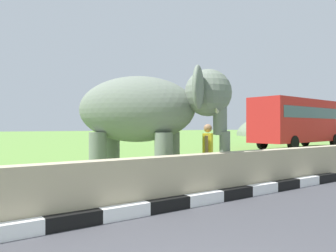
% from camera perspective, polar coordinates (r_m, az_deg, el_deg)
% --- Properties ---
extents(striped_curb, '(16.20, 0.20, 0.24)m').
position_cam_1_polar(striped_curb, '(5.36, -20.94, -15.98)').
color(striped_curb, white).
rests_on(striped_curb, ground_plane).
extents(barrier_parapet, '(28.00, 0.36, 1.00)m').
position_cam_1_polar(barrier_parapet, '(6.50, -0.77, -9.73)').
color(barrier_parapet, tan).
rests_on(barrier_parapet, ground_plane).
extents(elephant, '(3.79, 3.88, 3.00)m').
position_cam_1_polar(elephant, '(8.37, -3.30, 2.58)').
color(elephant, slate).
rests_on(elephant, ground_plane).
extents(person_handler, '(0.55, 0.49, 1.66)m').
position_cam_1_polar(person_handler, '(9.06, 6.98, -4.27)').
color(person_handler, navy).
rests_on(person_handler, ground_plane).
extents(bus_red, '(9.74, 3.38, 3.50)m').
position_cam_1_polar(bus_red, '(25.71, 22.08, 1.03)').
color(bus_red, '#B21E1E').
rests_on(bus_red, ground_plane).
extents(hill_east, '(33.54, 26.83, 10.46)m').
position_cam_1_polar(hill_east, '(65.30, 25.20, -1.46)').
color(hill_east, slate).
rests_on(hill_east, ground_plane).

